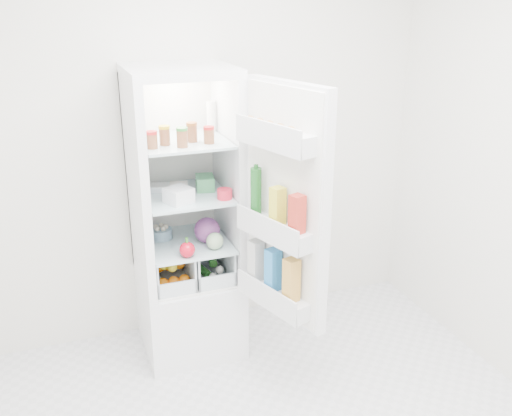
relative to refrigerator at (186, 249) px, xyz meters
name	(u,v)px	position (x,y,z in m)	size (l,w,h in m)	color
room_walls	(301,153)	(0.20, -1.25, 0.93)	(3.02, 3.02, 2.61)	white
refrigerator	(186,249)	(0.00, 0.00, 0.00)	(0.60, 0.60, 1.80)	white
shelf_low	(187,242)	(0.00, -0.06, 0.07)	(0.49, 0.53, 0.01)	silver
shelf_mid	(185,195)	(0.00, -0.06, 0.38)	(0.49, 0.53, 0.01)	silver
shelf_top	(183,141)	(0.00, -0.06, 0.71)	(0.49, 0.53, 0.01)	silver
crisper_left	(169,265)	(-0.12, -0.06, -0.06)	(0.23, 0.46, 0.22)	silver
crisper_right	(207,258)	(0.12, -0.06, -0.06)	(0.23, 0.46, 0.22)	silver
condiment_jars	(180,138)	(-0.04, -0.18, 0.76)	(0.38, 0.16, 0.08)	#B21919
squeeze_bottle	(211,116)	(0.21, 0.08, 0.81)	(0.05, 0.05, 0.18)	white
tub_white	(179,195)	(-0.07, -0.20, 0.44)	(0.13, 0.13, 0.09)	white
tub_cream	(179,188)	(-0.03, -0.04, 0.42)	(0.11, 0.11, 0.06)	beige
tin_red	(225,194)	(0.19, -0.23, 0.42)	(0.09, 0.09, 0.06)	red
foil_tray	(161,188)	(-0.12, 0.05, 0.41)	(0.15, 0.11, 0.04)	white
tub_green	(205,183)	(0.13, -0.02, 0.43)	(0.11, 0.15, 0.08)	#44965B
red_cabbage	(207,230)	(0.11, -0.11, 0.16)	(0.16, 0.16, 0.16)	#541D51
bell_pepper	(187,250)	(-0.05, -0.28, 0.13)	(0.09, 0.09, 0.09)	red
mushroom_bowl	(161,234)	(-0.14, 0.04, 0.11)	(0.14, 0.14, 0.06)	#7BA0B8
salad_bag	(215,241)	(0.13, -0.23, 0.13)	(0.10, 0.10, 0.10)	#9AB98B
citrus_pile	(170,270)	(-0.12, -0.08, -0.08)	(0.20, 0.31, 0.16)	orange
veg_pile	(208,265)	(0.13, -0.06, -0.10)	(0.16, 0.30, 0.10)	#1C4517
fridge_door	(283,212)	(0.39, -0.62, 0.43)	(0.33, 0.59, 1.30)	white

